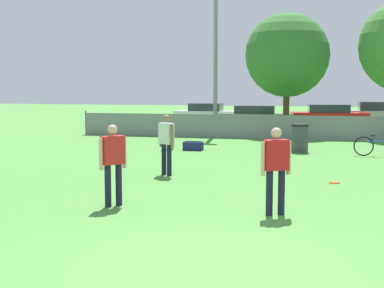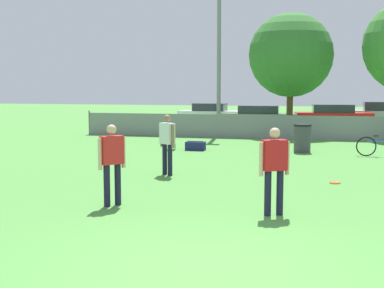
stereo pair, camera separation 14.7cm
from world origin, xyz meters
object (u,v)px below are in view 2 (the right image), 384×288
object	(u,v)px
player_defender_red	(112,159)
trash_bin	(302,138)
tree_near_pole	(291,55)
frisbee_disc	(335,183)
parked_car_white	(210,114)
folding_chair_sideline	(170,137)
light_pole	(219,32)
parked_car_silver	(382,114)
parked_car_red	(333,116)
player_receiver_white	(167,140)
bicycle_sideline	(383,146)
player_thrower_red	(274,165)
gear_bag_sideline	(195,146)
parked_car_olive	(259,116)

from	to	relation	value
player_defender_red	trash_bin	bearing A→B (deg)	20.65
tree_near_pole	player_defender_red	bearing A→B (deg)	-97.24
player_defender_red	frisbee_disc	size ratio (longest dim) A/B	5.97
frisbee_disc	parked_car_white	distance (m)	21.52
folding_chair_sideline	trash_bin	distance (m)	4.97
light_pole	player_defender_red	size ratio (longest dim) A/B	5.20
tree_near_pole	parked_car_silver	bearing A→B (deg)	57.32
trash_bin	parked_car_red	distance (m)	13.48
parked_car_red	parked_car_silver	bearing A→B (deg)	28.96
tree_near_pole	parked_car_white	xyz separation A→B (m)	(-5.56, 6.31, -3.32)
parked_car_silver	parked_car_red	bearing A→B (deg)	-146.21
light_pole	parked_car_silver	xyz separation A→B (m)	(8.52, 9.29, -4.37)
light_pole	player_receiver_white	xyz separation A→B (m)	(1.13, -12.31, -4.10)
frisbee_disc	bicycle_sideline	size ratio (longest dim) A/B	0.16
tree_near_pole	parked_car_red	distance (m)	7.11
player_thrower_red	gear_bag_sideline	distance (m)	10.42
gear_bag_sideline	parked_car_olive	xyz separation A→B (m)	(0.77, 12.44, 0.46)
player_receiver_white	parked_car_red	size ratio (longest dim) A/B	0.35
bicycle_sideline	parked_car_silver	distance (m)	16.12
player_defender_red	parked_car_red	world-z (taller)	player_defender_red
trash_bin	parked_car_silver	xyz separation A→B (m)	(4.09, 15.50, 0.17)
player_thrower_red	trash_bin	size ratio (longest dim) A/B	1.59
player_receiver_white	parked_car_white	xyz separation A→B (m)	(-3.28, 19.92, -0.31)
light_pole	player_defender_red	world-z (taller)	light_pole
frisbee_disc	trash_bin	distance (m)	6.38
gear_bag_sideline	parked_car_red	bearing A→B (deg)	69.89
trash_bin	parked_car_red	size ratio (longest dim) A/B	0.22
bicycle_sideline	parked_car_red	distance (m)	14.10
folding_chair_sideline	parked_car_white	size ratio (longest dim) A/B	0.21
gear_bag_sideline	bicycle_sideline	bearing A→B (deg)	-1.42
player_defender_red	parked_car_white	distance (m)	24.07
light_pole	player_defender_red	bearing A→B (deg)	-85.86
gear_bag_sideline	parked_car_white	xyz separation A→B (m)	(-2.63, 14.22, 0.49)
parked_car_olive	bicycle_sideline	bearing A→B (deg)	-67.81
parked_car_olive	trash_bin	bearing A→B (deg)	-78.25
trash_bin	parked_car_white	distance (m)	15.31
player_thrower_red	player_receiver_white	xyz separation A→B (m)	(-3.30, 3.91, 0.00)
gear_bag_sideline	player_thrower_red	bearing A→B (deg)	-67.69
light_pole	parked_car_red	world-z (taller)	light_pole
player_defender_red	folding_chair_sideline	world-z (taller)	player_defender_red
light_pole	bicycle_sideline	world-z (taller)	light_pole
parked_car_white	player_receiver_white	bearing A→B (deg)	-81.21
player_receiver_white	trash_bin	distance (m)	6.95
player_receiver_white	light_pole	bearing A→B (deg)	132.79
parked_car_red	player_thrower_red	bearing A→B (deg)	-98.51
player_defender_red	parked_car_white	bearing A→B (deg)	46.61
player_receiver_white	bicycle_sideline	bearing A→B (deg)	79.95
tree_near_pole	player_receiver_white	xyz separation A→B (m)	(-2.27, -13.61, -3.01)
player_defender_red	trash_bin	size ratio (longest dim) A/B	1.59
player_defender_red	parked_car_olive	size ratio (longest dim) A/B	0.36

